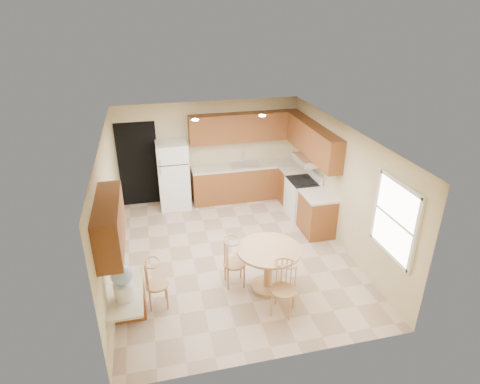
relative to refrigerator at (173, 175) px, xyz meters
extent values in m
plane|color=#C2A58D|center=(0.95, -2.40, -0.83)|extent=(5.50, 5.50, 0.00)
cube|color=white|center=(0.95, -2.40, 1.67)|extent=(4.50, 5.50, 0.02)
cube|color=beige|center=(0.95, 0.35, 0.42)|extent=(4.50, 0.02, 2.50)
cube|color=beige|center=(0.95, -5.15, 0.42)|extent=(4.50, 0.02, 2.50)
cube|color=beige|center=(-1.30, -2.40, 0.42)|extent=(0.02, 5.50, 2.50)
cube|color=beige|center=(3.20, -2.40, 0.42)|extent=(0.02, 5.50, 2.50)
cube|color=black|center=(-0.80, 0.34, 0.22)|extent=(0.90, 0.02, 2.10)
cube|color=brown|center=(1.83, 0.05, -0.39)|extent=(2.75, 0.60, 0.87)
cube|color=beige|center=(1.83, 0.05, 0.06)|extent=(2.75, 0.63, 0.04)
cube|color=brown|center=(2.90, -0.54, -0.39)|extent=(0.60, 0.59, 0.87)
cube|color=beige|center=(2.90, -0.54, 0.06)|extent=(0.63, 0.59, 0.04)
cube|color=brown|center=(2.90, -2.00, -0.39)|extent=(0.60, 0.80, 0.87)
cube|color=beige|center=(2.90, -2.00, 0.06)|extent=(0.63, 0.80, 0.04)
cube|color=brown|center=(1.83, 0.19, 1.02)|extent=(2.75, 0.33, 0.70)
cube|color=brown|center=(3.04, -1.19, 1.02)|extent=(0.33, 2.42, 0.70)
cube|color=brown|center=(-1.13, -4.00, 1.02)|extent=(0.33, 1.40, 0.70)
cube|color=silver|center=(1.80, 0.05, 0.09)|extent=(0.78, 0.44, 0.01)
cube|color=silver|center=(2.95, -1.22, 0.59)|extent=(0.50, 0.76, 0.14)
cube|color=brown|center=(-1.05, -3.72, -0.47)|extent=(0.48, 0.42, 0.72)
cube|color=beige|center=(-1.05, -4.10, -0.08)|extent=(0.50, 1.20, 0.04)
cube|color=white|center=(3.18, -4.25, 0.67)|extent=(0.05, 1.00, 1.20)
cube|color=white|center=(3.17, -4.25, 1.29)|extent=(0.05, 1.10, 0.06)
cube|color=white|center=(3.17, -4.25, 0.05)|extent=(0.05, 1.10, 0.06)
cube|color=white|center=(3.17, -4.78, 0.67)|extent=(0.05, 0.06, 1.28)
cube|color=white|center=(3.17, -3.72, 0.67)|extent=(0.05, 0.06, 1.28)
cylinder|color=white|center=(0.45, -1.20, 1.66)|extent=(0.14, 0.14, 0.02)
cylinder|color=white|center=(1.85, -1.20, 1.66)|extent=(0.14, 0.14, 0.02)
cube|color=white|center=(0.00, 0.00, 0.00)|extent=(0.73, 0.68, 1.65)
cube|color=black|center=(0.00, -0.34, 0.39)|extent=(0.71, 0.01, 0.02)
cube|color=silver|center=(-0.30, -0.35, 0.29)|extent=(0.03, 0.03, 0.18)
cube|color=silver|center=(-0.30, -0.35, 0.49)|extent=(0.03, 0.03, 0.14)
cube|color=white|center=(2.87, -1.22, -0.38)|extent=(0.65, 0.76, 0.90)
cube|color=black|center=(2.87, -1.22, 0.08)|extent=(0.64, 0.75, 0.02)
cube|color=white|center=(3.15, -1.22, 0.17)|extent=(0.06, 0.76, 0.18)
cylinder|color=tan|center=(1.31, -3.60, -0.79)|extent=(0.60, 0.60, 0.06)
cylinder|color=tan|center=(1.31, -3.60, -0.43)|extent=(0.15, 0.15, 0.73)
cylinder|color=tan|center=(1.31, -3.60, -0.03)|extent=(1.11, 1.11, 0.04)
cylinder|color=tan|center=(0.76, -3.35, -0.39)|extent=(0.41, 0.41, 0.04)
cylinder|color=tan|center=(0.62, -3.20, -0.61)|extent=(0.03, 0.03, 0.44)
cylinder|color=tan|center=(0.91, -3.20, -0.61)|extent=(0.03, 0.03, 0.44)
cylinder|color=tan|center=(0.62, -3.50, -0.61)|extent=(0.03, 0.03, 0.44)
cylinder|color=tan|center=(0.91, -3.50, -0.61)|extent=(0.03, 0.03, 0.44)
cylinder|color=tan|center=(1.36, -4.25, -0.39)|extent=(0.41, 0.41, 0.04)
cylinder|color=tan|center=(1.22, -4.10, -0.61)|extent=(0.04, 0.04, 0.44)
cylinder|color=tan|center=(1.51, -4.10, -0.61)|extent=(0.04, 0.04, 0.44)
cylinder|color=tan|center=(1.22, -4.40, -0.61)|extent=(0.04, 0.04, 0.44)
cylinder|color=tan|center=(1.51, -4.40, -0.61)|extent=(0.04, 0.04, 0.44)
cylinder|color=tan|center=(-0.60, -3.60, -0.42)|extent=(0.38, 0.38, 0.04)
cylinder|color=tan|center=(-0.74, -3.46, -0.62)|extent=(0.03, 0.03, 0.41)
cylinder|color=tan|center=(-0.46, -3.46, -0.62)|extent=(0.03, 0.03, 0.41)
cylinder|color=tan|center=(-0.74, -3.74, -0.62)|extent=(0.03, 0.03, 0.41)
cylinder|color=tan|center=(-0.46, -3.74, -0.62)|extent=(0.03, 0.03, 0.41)
cylinder|color=white|center=(-1.05, -4.26, 0.07)|extent=(0.29, 0.29, 0.25)
sphere|color=#96B7E9|center=(-1.05, -4.26, 0.35)|extent=(0.31, 0.31, 0.31)
cylinder|color=#96B7E9|center=(-1.05, -4.26, 0.55)|extent=(0.08, 0.08, 0.09)
camera|label=1|loc=(-0.50, -9.07, 3.77)|focal=30.00mm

